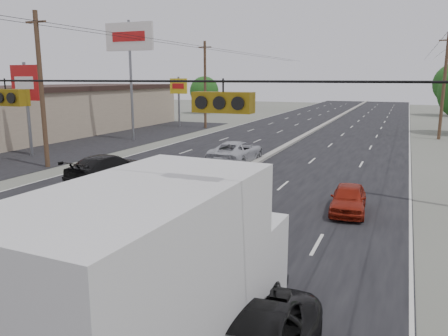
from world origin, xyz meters
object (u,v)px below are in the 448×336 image
(utility_pole_left_b, at_px, (41,90))
(queue_car_e, at_px, (348,199))
(utility_pole_left_c, at_px, (205,84))
(oncoming_far, at_px, (236,152))
(pole_sign_billboard, at_px, (130,44))
(pole_sign_mid, at_px, (26,88))
(oncoming_near, at_px, (108,168))
(tree_left_far, at_px, (204,91))
(queue_car_a, at_px, (213,192))
(pole_sign_far, at_px, (179,90))
(utility_pole_right_c, at_px, (444,86))
(box_truck, at_px, (163,279))
(red_sedan, at_px, (151,263))
(queue_car_b, at_px, (220,222))

(utility_pole_left_b, height_order, queue_car_e, utility_pole_left_b)
(utility_pole_left_c, bearing_deg, oncoming_far, -59.35)
(pole_sign_billboard, distance_m, oncoming_far, 16.81)
(pole_sign_mid, height_order, oncoming_near, pole_sign_mid)
(tree_left_far, relative_size, queue_car_a, 1.49)
(pole_sign_far, bearing_deg, pole_sign_mid, -92.60)
(utility_pole_left_b, xyz_separation_m, tree_left_far, (-9.50, 45.00, -1.39))
(pole_sign_mid, bearing_deg, queue_car_a, -20.95)
(oncoming_near, bearing_deg, pole_sign_billboard, -55.00)
(utility_pole_right_c, height_order, queue_car_a, utility_pole_right_c)
(tree_left_far, bearing_deg, queue_car_a, -64.49)
(box_truck, xyz_separation_m, queue_car_a, (-3.92, 11.14, -1.38))
(utility_pole_left_c, relative_size, tree_left_far, 1.63)
(red_sedan, xyz_separation_m, queue_car_b, (0.50, 3.83, 0.08))
(box_truck, height_order, oncoming_far, box_truck)
(pole_sign_mid, bearing_deg, pole_sign_far, 87.40)
(tree_left_far, distance_m, red_sedan, 62.26)
(utility_pole_left_b, relative_size, oncoming_far, 1.81)
(utility_pole_left_b, distance_m, oncoming_near, 7.98)
(box_truck, height_order, queue_car_b, box_truck)
(queue_car_e, xyz_separation_m, oncoming_far, (-8.72, 8.89, 0.14))
(utility_pole_right_c, relative_size, queue_car_a, 2.43)
(red_sedan, height_order, queue_car_e, red_sedan)
(utility_pole_left_b, xyz_separation_m, oncoming_far, (11.10, 6.27, -4.34))
(utility_pole_left_b, xyz_separation_m, pole_sign_billboard, (-2.00, 13.00, 3.76))
(oncoming_far, bearing_deg, tree_left_far, -61.14)
(utility_pole_right_c, height_order, oncoming_far, utility_pole_right_c)
(red_sedan, xyz_separation_m, oncoming_near, (-9.07, 10.00, 0.10))
(oncoming_far, bearing_deg, box_truck, 108.24)
(queue_car_a, distance_m, oncoming_far, 10.69)
(pole_sign_far, bearing_deg, utility_pole_left_b, -82.03)
(red_sedan, height_order, queue_car_b, queue_car_b)
(oncoming_far, bearing_deg, queue_car_a, 106.03)
(tree_left_far, bearing_deg, red_sedan, -66.29)
(utility_pole_left_b, relative_size, queue_car_b, 2.15)
(pole_sign_mid, height_order, oncoming_far, pole_sign_mid)
(utility_pole_left_c, height_order, box_truck, utility_pole_left_c)
(utility_pole_left_b, height_order, tree_left_far, utility_pole_left_b)
(utility_pole_right_c, bearing_deg, queue_car_a, -110.92)
(oncoming_near, bearing_deg, oncoming_far, -114.11)
(utility_pole_left_c, bearing_deg, queue_car_e, -54.34)
(pole_sign_billboard, bearing_deg, pole_sign_far, 97.13)
(queue_car_b, bearing_deg, tree_left_far, 117.25)
(utility_pole_left_c, height_order, pole_sign_far, utility_pole_left_c)
(utility_pole_right_c, height_order, red_sedan, utility_pole_right_c)
(red_sedan, bearing_deg, oncoming_far, 97.05)
(tree_left_far, xyz_separation_m, queue_car_b, (25.50, -53.10, -2.95))
(pole_sign_far, relative_size, queue_car_e, 1.64)
(queue_car_b, xyz_separation_m, oncoming_near, (-9.57, 6.17, 0.03))
(oncoming_near, relative_size, oncoming_far, 0.99)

